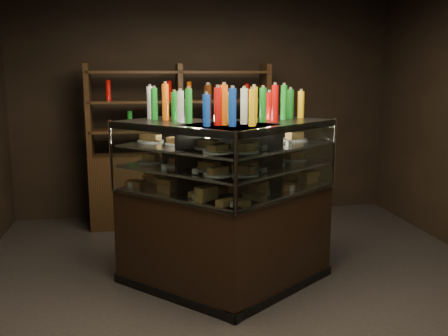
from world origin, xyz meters
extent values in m
plane|color=black|center=(0.00, 0.00, 0.00)|extent=(5.00, 5.00, 0.00)
cube|color=black|center=(0.00, 2.50, 1.50)|extent=(5.00, 0.02, 3.00)
cube|color=black|center=(0.00, -2.50, 1.50)|extent=(5.00, 0.02, 3.00)
cube|color=black|center=(0.14, 0.01, 0.43)|extent=(1.46, 1.33, 0.87)
cube|color=black|center=(0.14, 0.01, 0.04)|extent=(1.51, 1.37, 0.08)
cube|color=black|center=(0.14, 0.01, 1.45)|extent=(1.46, 1.33, 0.06)
cube|color=silver|center=(0.14, 0.01, 0.88)|extent=(1.39, 1.25, 0.02)
cube|color=silver|center=(0.14, 0.01, 1.08)|extent=(1.39, 1.25, 0.02)
cube|color=silver|center=(0.14, 0.01, 1.27)|extent=(1.39, 1.25, 0.02)
cube|color=white|center=(0.34, -0.27, 1.17)|extent=(1.07, 0.80, 0.61)
cylinder|color=silver|center=(0.87, 0.14, 1.17)|extent=(0.03, 0.03, 0.63)
cylinder|color=silver|center=(-0.20, -0.66, 1.17)|extent=(0.03, 0.03, 0.63)
cube|color=black|center=(-0.42, 0.05, 0.43)|extent=(1.40, 1.42, 0.87)
cube|color=black|center=(-0.42, 0.05, 0.04)|extent=(1.44, 1.46, 0.08)
cube|color=black|center=(-0.42, 0.05, 1.45)|extent=(1.40, 1.42, 0.06)
cube|color=silver|center=(-0.42, 0.05, 0.88)|extent=(1.33, 1.34, 0.02)
cube|color=silver|center=(-0.42, 0.05, 1.08)|extent=(1.33, 1.34, 0.02)
cube|color=silver|center=(-0.42, 0.05, 1.27)|extent=(1.33, 1.34, 0.02)
cube|color=white|center=(-0.67, -0.19, 1.17)|extent=(0.93, 0.96, 0.61)
cylinder|color=silver|center=(-0.20, -0.66, 1.17)|extent=(0.03, 0.03, 0.63)
cylinder|color=silver|center=(-1.12, 0.30, 1.17)|extent=(0.03, 0.03, 0.63)
cube|color=#C18045|center=(-0.29, -0.35, 0.92)|extent=(0.20, 0.18, 0.06)
cube|color=#C18045|center=(0.01, -0.13, 0.92)|extent=(0.20, 0.18, 0.06)
cube|color=#C18045|center=(0.31, 0.09, 0.92)|extent=(0.20, 0.18, 0.06)
cube|color=#C18045|center=(0.60, 0.31, 0.92)|extent=(0.20, 0.18, 0.06)
cylinder|color=white|center=(-0.27, -0.29, 1.10)|extent=(0.24, 0.24, 0.02)
cube|color=#C18045|center=(-0.27, -0.29, 1.13)|extent=(0.19, 0.17, 0.05)
cylinder|color=white|center=(0.00, -0.09, 1.10)|extent=(0.24, 0.24, 0.02)
cube|color=#C18045|center=(0.00, -0.09, 1.13)|extent=(0.19, 0.17, 0.05)
cylinder|color=white|center=(0.27, 0.11, 1.10)|extent=(0.24, 0.24, 0.02)
cube|color=#C18045|center=(0.27, 0.11, 1.13)|extent=(0.19, 0.17, 0.05)
cylinder|color=white|center=(0.54, 0.31, 1.10)|extent=(0.24, 0.24, 0.02)
cube|color=#C18045|center=(0.54, 0.31, 1.13)|extent=(0.19, 0.17, 0.05)
cylinder|color=white|center=(-0.27, -0.29, 1.28)|extent=(0.24, 0.24, 0.02)
cube|color=#C18045|center=(-0.27, -0.29, 1.32)|extent=(0.19, 0.17, 0.05)
cylinder|color=white|center=(0.00, -0.09, 1.28)|extent=(0.24, 0.24, 0.02)
cube|color=#C18045|center=(0.00, -0.09, 1.32)|extent=(0.19, 0.17, 0.05)
cylinder|color=white|center=(0.27, 0.11, 1.28)|extent=(0.24, 0.24, 0.02)
cube|color=#C18045|center=(0.27, 0.11, 1.32)|extent=(0.19, 0.17, 0.05)
cylinder|color=white|center=(0.54, 0.31, 1.28)|extent=(0.24, 0.24, 0.02)
cube|color=#C18045|center=(0.54, 0.31, 1.32)|extent=(0.19, 0.17, 0.05)
cube|color=#C18045|center=(-0.84, 0.43, 0.92)|extent=(0.19, 0.19, 0.06)
cube|color=#C18045|center=(-0.58, 0.16, 0.92)|extent=(0.19, 0.19, 0.06)
cube|color=#C18045|center=(-0.32, -0.10, 0.92)|extent=(0.19, 0.19, 0.06)
cube|color=#C18045|center=(-0.06, -0.37, 0.92)|extent=(0.19, 0.19, 0.06)
cylinder|color=white|center=(-0.77, 0.41, 1.10)|extent=(0.24, 0.24, 0.02)
cube|color=#C18045|center=(-0.77, 0.41, 1.13)|extent=(0.18, 0.18, 0.05)
cylinder|color=white|center=(-0.54, 0.17, 1.10)|extent=(0.24, 0.24, 0.02)
cube|color=#C18045|center=(-0.54, 0.17, 1.13)|extent=(0.18, 0.18, 0.05)
cylinder|color=white|center=(-0.31, -0.07, 1.10)|extent=(0.24, 0.24, 0.02)
cube|color=#C18045|center=(-0.31, -0.07, 1.13)|extent=(0.18, 0.18, 0.05)
cylinder|color=white|center=(-0.07, -0.31, 1.10)|extent=(0.24, 0.24, 0.02)
cube|color=#C18045|center=(-0.07, -0.31, 1.13)|extent=(0.18, 0.18, 0.05)
cylinder|color=white|center=(-0.77, 0.41, 1.28)|extent=(0.24, 0.24, 0.02)
cube|color=#C18045|center=(-0.77, 0.41, 1.32)|extent=(0.18, 0.18, 0.05)
cylinder|color=white|center=(-0.54, 0.17, 1.28)|extent=(0.24, 0.24, 0.02)
cube|color=#C18045|center=(-0.54, 0.17, 1.32)|extent=(0.18, 0.18, 0.05)
cylinder|color=white|center=(-0.31, -0.07, 1.28)|extent=(0.24, 0.24, 0.02)
cube|color=#C18045|center=(-0.31, -0.07, 1.32)|extent=(0.18, 0.18, 0.05)
cylinder|color=white|center=(-0.07, -0.31, 1.28)|extent=(0.24, 0.24, 0.02)
cube|color=#C18045|center=(-0.07, -0.31, 1.32)|extent=(0.18, 0.18, 0.05)
cylinder|color=black|center=(-0.31, -0.33, 1.62)|extent=(0.06, 0.06, 0.28)
cylinder|color=silver|center=(-0.31, -0.33, 1.77)|extent=(0.03, 0.03, 0.02)
cylinder|color=#147223|center=(-0.22, -0.26, 1.62)|extent=(0.06, 0.06, 0.28)
cylinder|color=silver|center=(-0.22, -0.26, 1.77)|extent=(0.03, 0.03, 0.02)
cylinder|color=yellow|center=(-0.13, -0.19, 1.62)|extent=(0.06, 0.06, 0.28)
cylinder|color=silver|center=(-0.13, -0.19, 1.77)|extent=(0.03, 0.03, 0.02)
cylinder|color=silver|center=(-0.04, -0.13, 1.62)|extent=(0.06, 0.06, 0.28)
cylinder|color=silver|center=(-0.04, -0.13, 1.77)|extent=(0.03, 0.03, 0.02)
cylinder|color=#B20C0A|center=(0.05, -0.06, 1.62)|extent=(0.06, 0.06, 0.28)
cylinder|color=silver|center=(0.05, -0.06, 1.77)|extent=(0.03, 0.03, 0.02)
cylinder|color=#0F38B2|center=(0.14, 0.01, 1.62)|extent=(0.06, 0.06, 0.28)
cylinder|color=silver|center=(0.14, 0.01, 1.77)|extent=(0.03, 0.03, 0.02)
cylinder|color=#D8590A|center=(0.23, 0.07, 1.62)|extent=(0.06, 0.06, 0.28)
cylinder|color=silver|center=(0.23, 0.07, 1.77)|extent=(0.03, 0.03, 0.02)
cylinder|color=black|center=(0.32, 0.14, 1.62)|extent=(0.06, 0.06, 0.28)
cylinder|color=silver|center=(0.32, 0.14, 1.77)|extent=(0.03, 0.03, 0.02)
cylinder|color=#147223|center=(0.40, 0.21, 1.62)|extent=(0.06, 0.06, 0.28)
cylinder|color=silver|center=(0.40, 0.21, 1.77)|extent=(0.03, 0.03, 0.02)
cylinder|color=yellow|center=(0.49, 0.27, 1.62)|extent=(0.06, 0.06, 0.28)
cylinder|color=silver|center=(0.49, 0.27, 1.77)|extent=(0.03, 0.03, 0.02)
cylinder|color=silver|center=(0.58, 0.34, 1.62)|extent=(0.06, 0.06, 0.28)
cylinder|color=silver|center=(0.58, 0.34, 1.77)|extent=(0.03, 0.03, 0.02)
cylinder|color=black|center=(-0.81, 0.45, 1.62)|extent=(0.06, 0.06, 0.28)
cylinder|color=silver|center=(-0.81, 0.45, 1.77)|extent=(0.03, 0.03, 0.02)
cylinder|color=#147223|center=(-0.73, 0.37, 1.62)|extent=(0.06, 0.06, 0.28)
cylinder|color=silver|center=(-0.73, 0.37, 1.77)|extent=(0.03, 0.03, 0.02)
cylinder|color=yellow|center=(-0.66, 0.29, 1.62)|extent=(0.06, 0.06, 0.28)
cylinder|color=silver|center=(-0.66, 0.29, 1.77)|extent=(0.03, 0.03, 0.02)
cylinder|color=silver|center=(-0.58, 0.21, 1.62)|extent=(0.06, 0.06, 0.28)
cylinder|color=silver|center=(-0.58, 0.21, 1.77)|extent=(0.03, 0.03, 0.02)
cylinder|color=#B20C0A|center=(-0.50, 0.13, 1.62)|extent=(0.06, 0.06, 0.28)
cylinder|color=silver|center=(-0.50, 0.13, 1.77)|extent=(0.03, 0.03, 0.02)
cylinder|color=#0F38B2|center=(-0.42, 0.05, 1.62)|extent=(0.06, 0.06, 0.28)
cylinder|color=silver|center=(-0.42, 0.05, 1.77)|extent=(0.03, 0.03, 0.02)
cylinder|color=#D8590A|center=(-0.35, -0.03, 1.62)|extent=(0.06, 0.06, 0.28)
cylinder|color=silver|center=(-0.35, -0.03, 1.77)|extent=(0.03, 0.03, 0.02)
cylinder|color=black|center=(-0.27, -0.11, 1.62)|extent=(0.06, 0.06, 0.28)
cylinder|color=silver|center=(-0.27, -0.11, 1.77)|extent=(0.03, 0.03, 0.02)
cylinder|color=#147223|center=(-0.19, -0.19, 1.62)|extent=(0.06, 0.06, 0.28)
cylinder|color=silver|center=(-0.19, -0.19, 1.77)|extent=(0.03, 0.03, 0.02)
cylinder|color=yellow|center=(-0.11, -0.27, 1.62)|extent=(0.06, 0.06, 0.28)
cylinder|color=silver|center=(-0.11, -0.27, 1.77)|extent=(0.03, 0.03, 0.02)
cylinder|color=silver|center=(-0.03, -0.35, 1.62)|extent=(0.06, 0.06, 0.28)
cylinder|color=silver|center=(-0.03, -0.35, 1.77)|extent=(0.03, 0.03, 0.02)
cylinder|color=black|center=(0.86, 1.42, 0.08)|extent=(0.22, 0.22, 0.16)
cone|color=#19591A|center=(0.86, 1.42, 0.39)|extent=(0.33, 0.33, 0.46)
cone|color=#19591A|center=(0.86, 1.42, 0.54)|extent=(0.26, 0.26, 0.32)
cube|color=black|center=(-0.38, 2.05, 0.45)|extent=(2.23, 0.44, 0.90)
cube|color=black|center=(-1.46, 2.04, 1.45)|extent=(0.06, 0.38, 1.10)
cube|color=black|center=(-0.38, 2.05, 1.45)|extent=(0.06, 0.38, 1.10)
cube|color=black|center=(0.71, 2.06, 1.45)|extent=(0.06, 0.38, 1.10)
cube|color=black|center=(-0.38, 2.05, 1.20)|extent=(2.19, 0.40, 0.03)
cube|color=black|center=(-0.38, 2.05, 1.55)|extent=(2.19, 0.40, 0.03)
cube|color=black|center=(-0.38, 2.05, 1.90)|extent=(2.19, 0.40, 0.03)
cylinder|color=black|center=(-1.22, 2.04, 1.32)|extent=(0.06, 0.06, 0.22)
cylinder|color=#147223|center=(-0.98, 2.04, 1.32)|extent=(0.06, 0.06, 0.22)
cylinder|color=yellow|center=(-0.74, 2.05, 1.32)|extent=(0.06, 0.06, 0.22)
cylinder|color=silver|center=(-0.50, 2.05, 1.32)|extent=(0.06, 0.06, 0.22)
cylinder|color=#B20C0A|center=(-0.26, 2.05, 1.32)|extent=(0.06, 0.06, 0.22)
cylinder|color=#0F38B2|center=(-0.01, 2.05, 1.32)|extent=(0.06, 0.06, 0.22)
cylinder|color=#D8590A|center=(0.23, 2.06, 1.32)|extent=(0.06, 0.06, 0.22)
cylinder|color=black|center=(0.47, 2.06, 1.32)|extent=(0.06, 0.06, 0.22)
camera|label=1|loc=(-0.87, -4.11, 1.89)|focal=40.00mm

